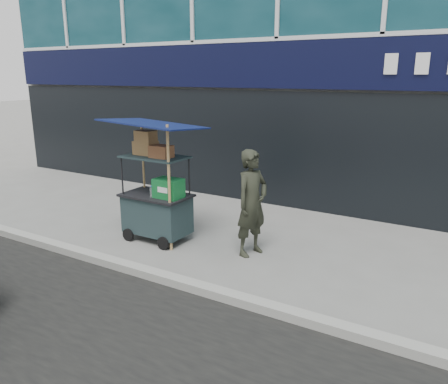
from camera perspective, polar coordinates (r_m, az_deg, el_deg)
The scene contains 4 objects.
ground at distance 6.40m, azimuth -8.59°, elevation -10.28°, with size 80.00×80.00×0.00m, color slate.
curb at distance 6.24m, azimuth -9.79°, elevation -10.43°, with size 80.00×0.18×0.12m, color gray.
vendor_cart at distance 7.36m, azimuth -8.75°, elevation -0.89°, with size 1.51×1.08×2.05m.
vendor_man at distance 6.67m, azimuth 3.68°, elevation -1.46°, with size 0.60×0.40×1.65m, color black.
Camera 1 is at (3.72, -4.43, 2.73)m, focal length 35.00 mm.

